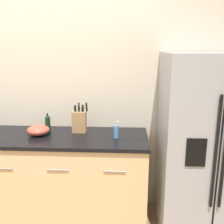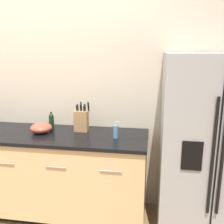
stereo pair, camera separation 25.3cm
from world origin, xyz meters
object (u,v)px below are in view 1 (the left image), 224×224
Objects in this scene: oil_bottle at (48,123)px; mixing_bowl at (38,130)px; refrigerator at (205,146)px; knife_block at (79,121)px; soap_dispenser at (116,131)px.

oil_bottle reaches higher than mixing_bowl.
knife_block is at bearing 171.31° from refrigerator.
soap_dispenser is (-0.85, 0.03, 0.12)m from refrigerator.
soap_dispenser is at bearing -2.68° from mixing_bowl.
oil_bottle is 0.16m from mixing_bowl.
knife_block is 1.41× the size of mixing_bowl.
refrigerator is 1.64m from mixing_bowl.
knife_block is 0.34m from oil_bottle.
refrigerator reaches higher than soap_dispenser.
soap_dispenser is 0.75m from oil_bottle.
oil_bottle is at bearing 172.16° from refrigerator.
refrigerator is 10.54× the size of soap_dispenser.
knife_block is 0.42m from soap_dispenser.
refrigerator is 0.86m from soap_dispenser.
oil_bottle is at bearing 69.87° from mixing_bowl.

